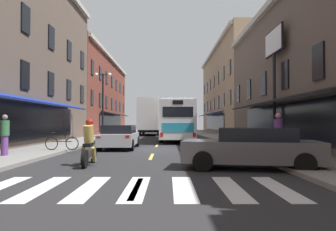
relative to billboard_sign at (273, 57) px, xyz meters
name	(u,v)px	position (x,y,z in m)	size (l,w,h in m)	color
ground_plane	(154,150)	(-7.05, -0.85, -5.47)	(34.80, 80.00, 0.10)	#28282B
lane_centre_dashes	(154,150)	(-7.05, -1.10, -5.42)	(0.14, 73.90, 0.01)	#DBCC4C
crosswalk_near	(136,188)	(-7.05, -10.85, -5.42)	(7.10, 2.80, 0.01)	silver
sidewalk_left	(49,148)	(-12.95, -0.85, -5.35)	(3.00, 80.00, 0.14)	gray
sidewalk_right	(259,148)	(-1.15, -0.85, -5.35)	(3.00, 80.00, 0.14)	gray
storefront_row_right	(331,65)	(4.33, 1.61, -0.18)	(9.44, 79.90, 12.18)	#9E8466
billboard_sign	(273,57)	(0.00, 0.00, 0.00)	(0.40, 2.80, 6.95)	black
transit_bus	(175,120)	(-5.65, 8.43, -3.72)	(2.66, 11.95, 3.24)	silver
box_truck	(150,117)	(-8.46, 18.63, -3.25)	(2.59, 8.11, 4.26)	black
sedan_near	(152,128)	(-8.72, 30.27, -4.71)	(1.92, 4.38, 1.41)	navy
sedan_mid	(251,148)	(-3.57, -7.95, -4.73)	(4.63, 2.53, 1.35)	#515154
sedan_far	(119,137)	(-9.12, -0.31, -4.72)	(1.95, 4.39, 1.37)	silver
motorcycle_rider	(89,145)	(-9.12, -7.14, -4.72)	(0.62, 2.07, 1.66)	black
bicycle_near	(61,143)	(-11.65, -2.67, -4.92)	(1.71, 0.48, 0.91)	black
pedestrian_near	(3,134)	(-13.20, -5.19, -4.37)	(0.52, 0.40, 1.72)	#66387F
pedestrian_mid	(278,133)	(-1.63, -5.08, -4.36)	(0.36, 0.36, 1.79)	navy
street_lamp_twin	(102,102)	(-11.71, 7.10, -2.24)	(1.42, 0.32, 5.50)	black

